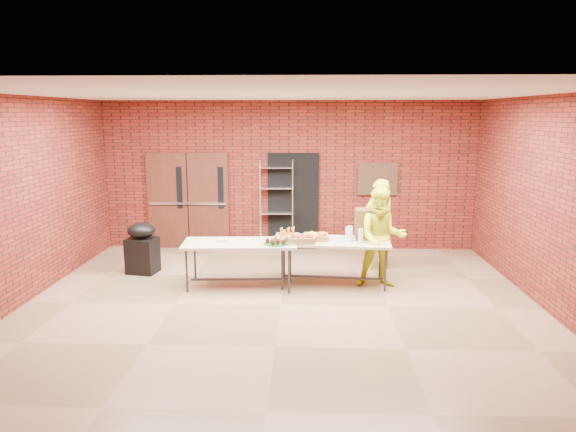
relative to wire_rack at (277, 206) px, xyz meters
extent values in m
cube|color=brown|center=(0.26, -3.32, -1.00)|extent=(8.00, 7.00, 0.04)
cube|color=silver|center=(0.26, -3.32, 2.24)|extent=(8.00, 7.00, 0.04)
cube|color=maroon|center=(0.26, 0.20, 0.62)|extent=(8.00, 0.04, 3.20)
cube|color=maroon|center=(0.26, -6.84, 0.62)|extent=(8.00, 0.04, 3.20)
cube|color=maroon|center=(-3.76, -3.32, 0.62)|extent=(0.04, 7.00, 3.20)
cube|color=maroon|center=(4.28, -3.32, 0.62)|extent=(0.04, 7.00, 3.20)
cube|color=#4A2015|center=(-2.39, 0.12, 0.07)|extent=(0.88, 0.08, 2.10)
cube|color=#4A2015|center=(-1.49, 0.12, 0.07)|extent=(0.88, 0.08, 2.10)
cube|color=black|center=(-2.11, 0.07, 0.37)|extent=(0.12, 0.02, 0.90)
cube|color=black|center=(-1.21, 0.07, 0.37)|extent=(0.12, 0.02, 0.90)
cube|color=silver|center=(-1.94, 0.06, 0.02)|extent=(1.70, 0.04, 0.05)
cube|color=black|center=(0.36, 0.14, 0.07)|extent=(1.10, 0.06, 2.10)
cube|color=#3C2818|center=(2.16, 0.13, 0.57)|extent=(0.85, 0.04, 0.70)
cube|color=#B9AC8D|center=(-0.48, -2.45, -0.22)|extent=(1.95, 0.89, 0.04)
cube|color=#323136|center=(-0.48, -2.45, -0.85)|extent=(1.69, 0.13, 0.03)
cylinder|color=#323136|center=(-1.33, -2.14, -0.61)|extent=(0.04, 0.04, 0.74)
cylinder|color=#323136|center=(0.37, -2.14, -0.61)|extent=(0.04, 0.04, 0.74)
cylinder|color=#323136|center=(-1.33, -2.77, -0.61)|extent=(0.04, 0.04, 0.74)
cylinder|color=#323136|center=(0.37, -2.77, -0.61)|extent=(0.04, 0.04, 0.74)
cube|color=#B9AC8D|center=(1.10, -2.29, -0.21)|extent=(1.99, 0.95, 0.04)
cube|color=#323136|center=(1.10, -2.29, -0.85)|extent=(1.71, 0.18, 0.03)
cylinder|color=#323136|center=(0.25, -1.97, -0.61)|extent=(0.04, 0.04, 0.75)
cylinder|color=#323136|center=(1.96, -1.97, -0.61)|extent=(0.04, 0.04, 0.75)
cylinder|color=#323136|center=(0.25, -2.62, -0.61)|extent=(0.04, 0.04, 0.75)
cylinder|color=#323136|center=(1.96, -2.62, -0.61)|extent=(0.04, 0.04, 0.75)
cube|color=#AE7F46|center=(0.33, -2.31, -0.16)|extent=(0.40, 0.31, 0.06)
cube|color=#AE7F46|center=(0.81, -2.29, -0.16)|extent=(0.42, 0.32, 0.06)
cube|color=#AE7F46|center=(0.57, -2.47, -0.15)|extent=(0.45, 0.35, 0.07)
cylinder|color=#1A5516|center=(0.15, -2.56, -0.19)|extent=(0.43, 0.43, 0.02)
cube|color=silver|center=(-0.77, -2.48, -0.17)|extent=(0.18, 0.12, 0.06)
cube|color=#50381B|center=(1.69, -2.13, 0.07)|extent=(0.39, 0.35, 0.52)
cylinder|color=silver|center=(1.39, -2.36, -0.06)|extent=(0.09, 0.09, 0.26)
cylinder|color=silver|center=(1.55, -2.45, -0.07)|extent=(0.08, 0.08, 0.24)
cylinder|color=silver|center=(1.35, -2.30, -0.07)|extent=(0.08, 0.08, 0.23)
cube|color=black|center=(-2.40, -1.74, -0.65)|extent=(0.59, 0.51, 0.66)
ellipsoid|color=black|center=(-2.40, -1.74, -0.18)|extent=(0.58, 0.52, 0.28)
imported|color=yellow|center=(2.01, -1.30, -0.11)|extent=(0.74, 0.61, 1.73)
imported|color=yellow|center=(1.92, -2.33, -0.12)|extent=(0.84, 0.66, 1.71)
camera|label=1|loc=(0.65, -10.83, 1.93)|focal=32.00mm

